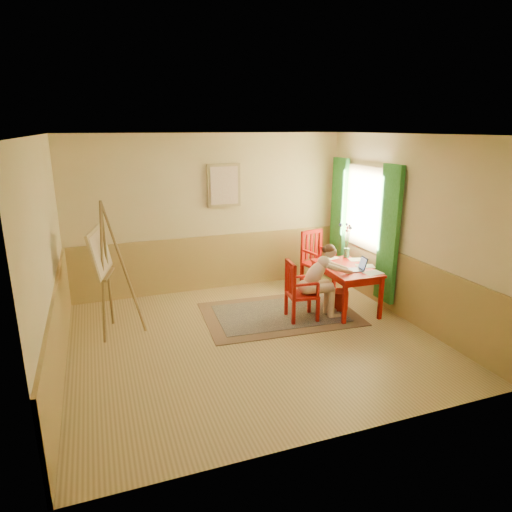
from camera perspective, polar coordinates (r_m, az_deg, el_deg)
name	(u,v)px	position (r m, az deg, el deg)	size (l,w,h in m)	color
room	(252,243)	(5.96, -0.45, 1.63)	(5.04, 4.54, 2.84)	tan
wainscot	(235,287)	(6.95, -2.64, -4.03)	(5.00, 4.50, 1.00)	tan
window	(362,220)	(8.00, 13.40, 4.53)	(0.12, 2.01, 2.20)	white
wall_portrait	(224,185)	(8.01, -4.09, 8.95)	(0.60, 0.05, 0.76)	tan
rug	(280,314)	(7.25, 3.02, -7.34)	(2.50, 1.75, 0.02)	#8C7251
table	(346,272)	(7.40, 11.40, -2.02)	(0.76, 1.22, 0.72)	#B9130A
chair_left	(299,291)	(6.92, 5.51, -4.43)	(0.48, 0.46, 0.95)	#B9130A
chair_back	(317,260)	(8.35, 7.72, -0.48)	(0.56, 0.57, 1.06)	#B9130A
figure	(320,278)	(6.98, 8.11, -2.79)	(0.89, 0.42, 1.18)	beige
laptop	(356,268)	(7.21, 12.63, -1.48)	(0.37, 0.25, 0.21)	#1E2338
papers	(356,264)	(7.55, 12.60, -0.98)	(0.73, 1.22, 0.00)	white
vase	(347,242)	(7.85, 11.45, 1.81)	(0.21, 0.30, 0.60)	#3F724C
wastebasket	(339,300)	(7.50, 10.53, -5.55)	(0.30, 0.30, 0.32)	#A92317
easel	(103,257)	(6.59, -18.92, -0.10)	(0.73, 0.87, 1.95)	olive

